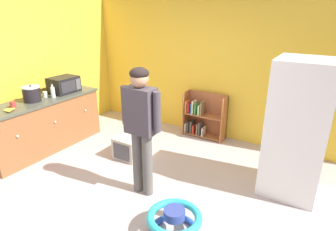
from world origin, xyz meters
TOP-DOWN VIEW (x-y plane):
  - ground_plane at (0.00, 0.00)m, footprint 12.00×12.00m
  - back_wall at (0.00, 2.33)m, footprint 5.20×0.06m
  - left_side_wall at (-2.63, 0.80)m, footprint 0.06×2.99m
  - kitchen_counter at (-2.20, 0.23)m, footprint 0.65×2.02m
  - refrigerator at (1.66, 1.14)m, footprint 0.73×0.68m
  - bookshelf at (-0.10, 2.14)m, footprint 0.80×0.28m
  - standing_person at (0.01, 0.08)m, footprint 0.57×0.23m
  - baby_walker at (0.76, -0.37)m, footprint 0.60×0.60m
  - pet_carrier at (-0.74, 0.79)m, footprint 0.42×0.55m
  - microwave at (-2.19, 0.73)m, footprint 0.37×0.48m
  - crock_pot at (-2.20, 0.10)m, footprint 0.28×0.28m
  - banana_bunch at (-2.04, -0.38)m, footprint 0.15×0.16m
  - clear_bottle at (-2.09, 0.41)m, footprint 0.07×0.07m
  - white_cup at (-2.23, 0.36)m, footprint 0.08×0.08m
  - orange_cup at (-2.41, 0.24)m, footprint 0.08×0.08m
  - red_cup at (-2.17, -0.25)m, footprint 0.08×0.08m

SIDE VIEW (x-z plane):
  - ground_plane at x=0.00m, z-range 0.00..0.00m
  - baby_walker at x=0.76m, z-range 0.00..0.32m
  - pet_carrier at x=-0.74m, z-range 0.00..0.36m
  - bookshelf at x=-0.10m, z-range -0.06..0.79m
  - kitchen_counter at x=-2.20m, z-range 0.00..0.90m
  - refrigerator at x=1.66m, z-range 0.00..1.78m
  - banana_bunch at x=-2.04m, z-range 0.91..0.95m
  - white_cup at x=-2.23m, z-range 0.90..0.99m
  - orange_cup at x=-2.41m, z-range 0.90..0.99m
  - red_cup at x=-2.17m, z-range 0.90..0.99m
  - clear_bottle at x=-2.09m, z-range 0.88..1.12m
  - crock_pot at x=-2.20m, z-range 0.89..1.16m
  - standing_person at x=0.01m, z-range 0.18..1.87m
  - microwave at x=-2.19m, z-range 0.90..1.18m
  - back_wall at x=0.00m, z-range 0.00..2.70m
  - left_side_wall at x=-2.63m, z-range 0.00..2.70m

